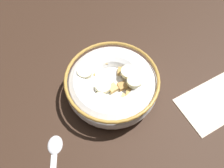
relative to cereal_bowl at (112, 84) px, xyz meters
The scene contains 4 objects.
ground_plane 3.87cm from the cereal_bowl, 118.29° to the left, with size 120.41×120.41×2.00cm, color #332116.
cereal_bowl is the anchor object (origin of this frame).
spoon 16.95cm from the cereal_bowl, 130.72° to the right, with size 2.72×15.94×0.80cm.
folded_napkin 20.37cm from the cereal_bowl, 11.27° to the right, with size 14.46×8.67×0.30cm, color beige.
Camera 1 is at (-1.93, -21.11, 38.20)cm, focal length 35.32 mm.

